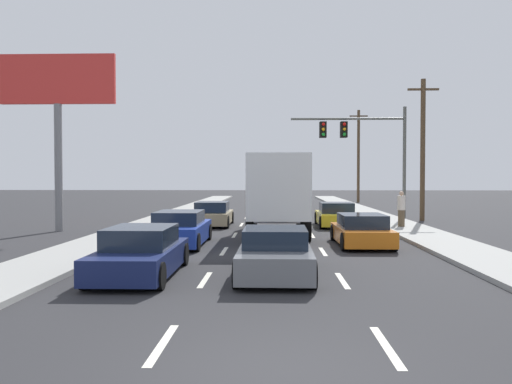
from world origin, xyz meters
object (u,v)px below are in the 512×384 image
Objects in this scene: car_navy at (141,253)px; utility_pole_mid at (423,148)px; car_tan at (213,215)px; car_orange at (362,231)px; roadside_billboard at (58,100)px; pedestrian_near_corner at (401,209)px; car_blue at (180,229)px; car_gray at (275,254)px; box_truck at (278,190)px; traffic_signal_mast at (357,138)px; utility_pole_far at (358,155)px; car_yellow at (336,216)px.

utility_pole_mid is (12.13, 17.40, 3.68)m from car_navy.
utility_pole_mid is (11.87, 3.55, 3.67)m from car_tan.
utility_pole_mid is at bearing 64.27° from car_orange.
roadside_billboard is 4.79× the size of pedestrian_near_corner.
car_gray is (3.54, -5.89, -0.03)m from car_blue.
car_orange is 0.49× the size of utility_pole_mid.
car_blue is at bearing -136.66° from box_truck.
utility_pole_mid reaches higher than car_blue.
box_truck is at bearing -52.25° from car_tan.
pedestrian_near_corner is at bearing 62.96° from car_gray.
car_blue is 0.64× the size of traffic_signal_mast.
pedestrian_near_corner is (9.43, -1.52, 0.42)m from car_tan.
roadside_billboard is (-6.66, 10.85, 5.57)m from car_navy.
car_tan is at bearing 127.75° from box_truck.
car_gray is at bearing -102.26° from utility_pole_far.
car_yellow is at bearing -101.72° from utility_pole_far.
car_yellow reaches higher than car_orange.
car_yellow is 7.55m from utility_pole_mid.
car_orange is 13.04m from utility_pole_mid.
car_orange is at bearing 42.47° from car_navy.
car_blue is 15.49m from traffic_signal_mast.
car_yellow is at bearing 48.75° from car_blue.
car_orange is (3.09, -3.38, -1.46)m from box_truck.
utility_pole_mid is 4.77× the size of pedestrian_near_corner.
utility_pole_far is at bearing 80.58° from traffic_signal_mast.
car_tan is at bearing 170.87° from pedestrian_near_corner.
car_tan is at bearing 88.91° from car_navy.
box_truck reaches higher than car_yellow.
utility_pole_far is at bearing 65.26° from car_tan.
car_orange is 12.97m from traffic_signal_mast.
car_navy is 21.53m from utility_pole_mid.
car_blue is 6.78m from car_orange.
car_blue is 0.53× the size of roadside_billboard.
box_truck is 31.00m from utility_pole_far.
car_yellow is 0.99× the size of car_orange.
car_orange is 33.78m from utility_pole_far.
car_navy is 15.26m from car_yellow.
car_yellow is at bearing 155.22° from pedestrian_near_corner.
utility_pole_far is at bearing 77.74° from car_gray.
car_yellow is 3.35m from pedestrian_near_corner.
car_gray is 19.65m from utility_pole_mid.
traffic_signal_mast reaches higher than box_truck.
car_tan is at bearing 23.42° from roadside_billboard.
traffic_signal_mast reaches higher than car_yellow.
car_tan is 28.27m from utility_pole_far.
pedestrian_near_corner is (6.07, 2.82, -1.01)m from box_truck.
traffic_signal_mast is at bearing 60.84° from box_truck.
car_blue is (-0.33, -7.81, 0.01)m from car_tan.
car_orange is (3.24, 5.99, -0.01)m from car_gray.
pedestrian_near_corner is at bearing -115.75° from utility_pole_mid.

